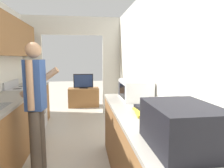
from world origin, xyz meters
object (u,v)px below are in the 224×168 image
Objects in this scene: person at (36,104)px; tv_cabinet at (84,97)px; microwave at (135,90)px; book_stack at (145,111)px; range_oven at (28,109)px; suitcase at (181,126)px; television at (83,81)px.

person reaches higher than tv_cabinet.
person is at bearing -173.05° from microwave.
book_stack is (-0.09, -0.76, -0.10)m from microwave.
suitcase is at bearing -58.98° from range_oven.
book_stack is 4.17m from tv_cabinet.
person reaches higher than microwave.
television is at bearing -90.00° from tv_cabinet.
microwave reaches higher than tv_cabinet.
suitcase is 0.78m from book_stack.
person is at bearing 154.30° from book_stack.
suitcase is 1.53m from microwave.
microwave is 0.59× the size of tv_cabinet.
person reaches higher than range_oven.
suitcase is (1.79, -2.98, 0.59)m from range_oven.
suitcase is 1.83× the size of book_stack.
tv_cabinet is at bearing -0.57° from person.
suitcase reaches higher than microwave.
person reaches higher than suitcase.
range_oven is 1.77× the size of television.
person is at bearing 132.33° from suitcase.
suitcase reaches higher than television.
microwave is at bearing 86.94° from suitcase.
person is at bearing -99.64° from tv_cabinet.
range_oven is 0.62× the size of person.
suitcase is at bearing -82.29° from tv_cabinet.
suitcase is at bearing -82.23° from television.
suitcase is at bearing -89.73° from book_stack.
tv_cabinet is at bearing 102.54° from microwave.
microwave reaches higher than book_stack.
microwave is 0.92× the size of television.
microwave is 1.72× the size of book_stack.
microwave is at bearing -77.46° from tv_cabinet.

